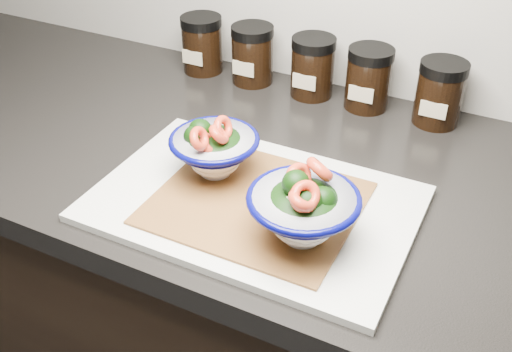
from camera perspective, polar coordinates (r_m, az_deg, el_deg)
The scene contains 11 objects.
cabinet at distance 1.32m, azimuth -3.97°, elevation -14.35°, with size 3.43×0.58×0.86m, color black.
countertop at distance 1.02m, azimuth -4.98°, elevation 2.33°, with size 3.50×0.60×0.04m, color black.
cutting_board at distance 0.85m, azimuth -0.23°, elevation -2.63°, with size 0.45×0.30×0.01m, color silver.
bamboo_mat at distance 0.84m, azimuth 0.00°, elevation -2.56°, with size 0.28×0.24×0.00m, color #A36831.
bowl_left at distance 0.88m, azimuth -4.08°, elevation 2.61°, with size 0.13×0.13×0.10m.
bowl_right at distance 0.76m, azimuth 4.57°, elevation -3.16°, with size 0.15×0.15×0.11m.
spice_jar_a at distance 1.23m, azimuth -5.16°, elevation 12.41°, with size 0.08×0.08×0.11m.
spice_jar_b at distance 1.18m, azimuth -0.35°, elevation 11.50°, with size 0.08×0.08×0.11m.
spice_jar_c at distance 1.13m, azimuth 5.41°, elevation 10.32°, with size 0.08×0.08×0.11m.
spice_jar_d at distance 1.10m, azimuth 10.66°, elevation 9.13°, with size 0.08×0.08×0.11m.
spice_jar_e at distance 1.08m, azimuth 17.09°, elevation 7.57°, with size 0.08×0.08×0.11m.
Camera 1 is at (0.46, 0.73, 1.43)m, focal length 42.00 mm.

